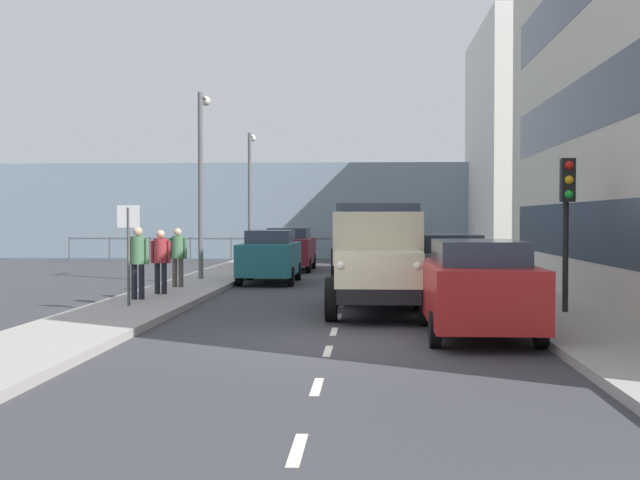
{
  "coord_description": "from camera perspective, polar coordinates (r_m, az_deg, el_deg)",
  "views": [
    {
      "loc": [
        -0.65,
        13.99,
        2.11
      ],
      "look_at": [
        0.75,
        -9.81,
        1.49
      ],
      "focal_mm": 46.82,
      "sensor_mm": 36.0,
      "label": 1
    }
  ],
  "objects": [
    {
      "name": "ground_plane",
      "position": [
        21.72,
        1.65,
        -4.08
      ],
      "size": [
        80.0,
        80.0,
        0.0
      ],
      "primitive_type": "plane",
      "color": "#38383D"
    },
    {
      "name": "sidewalk_left",
      "position": [
        22.07,
        13.78,
        -3.84
      ],
      "size": [
        2.22,
        37.88,
        0.15
      ],
      "primitive_type": "cube",
      "color": "#9E9993",
      "rests_on": "ground_plane"
    },
    {
      "name": "sidewalk_right",
      "position": [
        22.34,
        -10.34,
        -3.75
      ],
      "size": [
        2.22,
        37.88,
        0.15
      ],
      "primitive_type": "cube",
      "color": "#9E9993",
      "rests_on": "ground_plane"
    },
    {
      "name": "road_centreline_markings",
      "position": [
        20.81,
        1.57,
        -4.31
      ],
      "size": [
        0.12,
        33.34,
        0.01
      ],
      "color": "silver",
      "rests_on": "ground_plane"
    },
    {
      "name": "building_far_block",
      "position": [
        40.7,
        15.82,
        6.19
      ],
      "size": [
        7.25,
        10.38,
        10.95
      ],
      "color": "silver",
      "rests_on": "ground_plane"
    },
    {
      "name": "sea_horizon",
      "position": [
        43.56,
        2.52,
        2.01
      ],
      "size": [
        80.0,
        0.8,
        5.0
      ],
      "primitive_type": "cube",
      "color": "gray",
      "rests_on": "ground_plane"
    },
    {
      "name": "seawall_railing",
      "position": [
        39.98,
        2.44,
        -0.21
      ],
      "size": [
        28.08,
        0.08,
        1.2
      ],
      "color": "#4C5156",
      "rests_on": "ground_plane"
    },
    {
      "name": "truck_vintage_cream",
      "position": [
        18.34,
        3.98,
        -1.42
      ],
      "size": [
        2.17,
        5.64,
        2.43
      ],
      "color": "black",
      "rests_on": "ground_plane"
    },
    {
      "name": "car_red_kerbside_near",
      "position": [
        15.14,
        10.67,
        -3.12
      ],
      "size": [
        1.88,
        4.5,
        1.72
      ],
      "color": "#B21E1E",
      "rests_on": "ground_plane"
    },
    {
      "name": "car_grey_kerbside_1",
      "position": [
        20.56,
        8.74,
        -1.91
      ],
      "size": [
        1.81,
        4.13,
        1.72
      ],
      "color": "slate",
      "rests_on": "ground_plane"
    },
    {
      "name": "car_teal_oppositeside_0",
      "position": [
        27.2,
        -3.43,
        -1.07
      ],
      "size": [
        1.8,
        4.12,
        1.72
      ],
      "color": "#1E6670",
      "rests_on": "ground_plane"
    },
    {
      "name": "car_maroon_oppositeside_1",
      "position": [
        33.61,
        -2.13,
        -0.57
      ],
      "size": [
        1.97,
        4.47,
        1.72
      ],
      "color": "maroon",
      "rests_on": "ground_plane"
    },
    {
      "name": "pedestrian_couple_b",
      "position": [
        20.59,
        -12.35,
        -1.1
      ],
      "size": [
        0.53,
        0.34,
        1.76
      ],
      "color": "black",
      "rests_on": "sidewalk_right"
    },
    {
      "name": "pedestrian_near_railing",
      "position": [
        21.93,
        -10.84,
        -1.11
      ],
      "size": [
        0.53,
        0.34,
        1.66
      ],
      "color": "black",
      "rests_on": "sidewalk_right"
    },
    {
      "name": "pedestrian_by_lamp",
      "position": [
        24.09,
        -9.7,
        -0.85
      ],
      "size": [
        0.53,
        0.34,
        1.67
      ],
      "color": "#4C473D",
      "rests_on": "sidewalk_right"
    },
    {
      "name": "traffic_light_near",
      "position": [
        18.05,
        16.53,
        2.59
      ],
      "size": [
        0.28,
        0.41,
        3.2
      ],
      "color": "black",
      "rests_on": "sidewalk_left"
    },
    {
      "name": "lamp_post_promenade",
      "position": [
        27.43,
        -8.1,
        4.95
      ],
      "size": [
        0.32,
        1.14,
        6.02
      ],
      "color": "#59595B",
      "rests_on": "sidewalk_right"
    },
    {
      "name": "lamp_post_far",
      "position": [
        37.79,
        -4.79,
        3.83
      ],
      "size": [
        0.32,
        1.14,
        5.8
      ],
      "color": "#59595B",
      "rests_on": "sidewalk_right"
    },
    {
      "name": "street_sign",
      "position": [
        19.09,
        -12.96,
        0.18
      ],
      "size": [
        0.5,
        0.07,
        2.25
      ],
      "color": "#4C4C4C",
      "rests_on": "sidewalk_right"
    }
  ]
}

